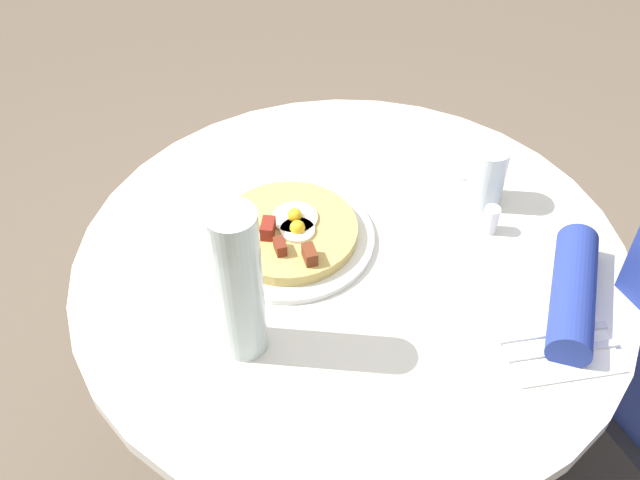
% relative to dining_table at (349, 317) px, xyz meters
% --- Properties ---
extents(ground_plane, '(6.00, 6.00, 0.00)m').
position_rel_dining_table_xyz_m(ground_plane, '(0.00, 0.00, -0.55)').
color(ground_plane, '#6B5B4C').
extents(dining_table, '(0.98, 0.98, 0.71)m').
position_rel_dining_table_xyz_m(dining_table, '(0.00, 0.00, 0.00)').
color(dining_table, silver).
rests_on(dining_table, ground_plane).
extents(pizza_plate, '(0.31, 0.31, 0.01)m').
position_rel_dining_table_xyz_m(pizza_plate, '(0.08, 0.08, 0.17)').
color(pizza_plate, white).
rests_on(pizza_plate, dining_table).
extents(breakfast_pizza, '(0.25, 0.25, 0.05)m').
position_rel_dining_table_xyz_m(breakfast_pizza, '(0.08, 0.09, 0.19)').
color(breakfast_pizza, tan).
rests_on(breakfast_pizza, pizza_plate).
extents(bread_plate, '(0.16, 0.16, 0.01)m').
position_rel_dining_table_xyz_m(bread_plate, '(0.16, -0.32, 0.17)').
color(bread_plate, white).
rests_on(bread_plate, dining_table).
extents(napkin, '(0.18, 0.20, 0.00)m').
position_rel_dining_table_xyz_m(napkin, '(-0.31, -0.20, 0.17)').
color(napkin, white).
rests_on(napkin, dining_table).
extents(fork, '(0.06, 0.18, 0.00)m').
position_rel_dining_table_xyz_m(fork, '(-0.29, -0.21, 0.17)').
color(fork, silver).
rests_on(fork, napkin).
extents(knife, '(0.06, 0.18, 0.00)m').
position_rel_dining_table_xyz_m(knife, '(-0.33, -0.20, 0.17)').
color(knife, silver).
rests_on(knife, napkin).
extents(water_glass, '(0.07, 0.07, 0.12)m').
position_rel_dining_table_xyz_m(water_glass, '(0.03, -0.29, 0.23)').
color(water_glass, silver).
rests_on(water_glass, dining_table).
extents(water_bottle, '(0.07, 0.07, 0.28)m').
position_rel_dining_table_xyz_m(water_bottle, '(-0.10, 0.24, 0.31)').
color(water_bottle, silver).
rests_on(water_bottle, dining_table).
extents(salt_shaker, '(0.03, 0.03, 0.05)m').
position_rel_dining_table_xyz_m(salt_shaker, '(-0.05, -0.26, 0.19)').
color(salt_shaker, white).
rests_on(salt_shaker, dining_table).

